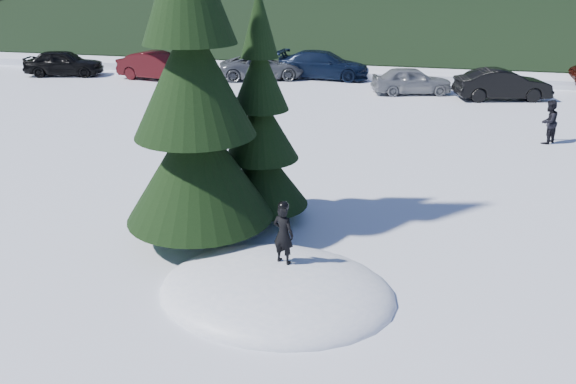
% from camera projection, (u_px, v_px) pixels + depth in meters
% --- Properties ---
extents(ground, '(200.00, 200.00, 0.00)m').
position_uv_depth(ground, '(276.00, 293.00, 10.52)').
color(ground, white).
rests_on(ground, ground).
extents(snow_mound, '(4.48, 3.52, 0.96)m').
position_uv_depth(snow_mound, '(276.00, 293.00, 10.52)').
color(snow_mound, white).
rests_on(snow_mound, ground).
extents(spruce_tall, '(3.20, 3.20, 8.60)m').
position_uv_depth(spruce_tall, '(193.00, 92.00, 11.41)').
color(spruce_tall, black).
rests_on(spruce_tall, ground).
extents(spruce_short, '(2.20, 2.20, 5.37)m').
position_uv_depth(spruce_short, '(261.00, 135.00, 12.90)').
color(spruce_short, black).
rests_on(spruce_short, ground).
extents(child_skier, '(0.49, 0.40, 1.17)m').
position_uv_depth(child_skier, '(283.00, 234.00, 10.42)').
color(child_skier, black).
rests_on(child_skier, snow_mound).
extents(adult_0, '(0.91, 0.94, 1.52)m').
position_uv_depth(adult_0, '(548.00, 122.00, 19.35)').
color(adult_0, black).
rests_on(adult_0, ground).
extents(car_0, '(4.59, 2.67, 1.47)m').
position_uv_depth(car_0, '(64.00, 63.00, 31.95)').
color(car_0, black).
rests_on(car_0, ground).
extents(car_1, '(4.74, 2.27, 1.50)m').
position_uv_depth(car_1, '(158.00, 66.00, 30.78)').
color(car_1, black).
rests_on(car_1, ground).
extents(car_2, '(5.15, 3.66, 1.30)m').
position_uv_depth(car_2, '(263.00, 67.00, 31.01)').
color(car_2, '#515559').
rests_on(car_2, ground).
extents(car_3, '(5.29, 2.46, 1.50)m').
position_uv_depth(car_3, '(323.00, 65.00, 31.14)').
color(car_3, black).
rests_on(car_3, ground).
extents(car_4, '(4.10, 2.55, 1.30)m').
position_uv_depth(car_4, '(412.00, 80.00, 27.24)').
color(car_4, gray).
rests_on(car_4, ground).
extents(car_5, '(4.52, 2.54, 1.41)m').
position_uv_depth(car_5, '(502.00, 84.00, 25.99)').
color(car_5, black).
rests_on(car_5, ground).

